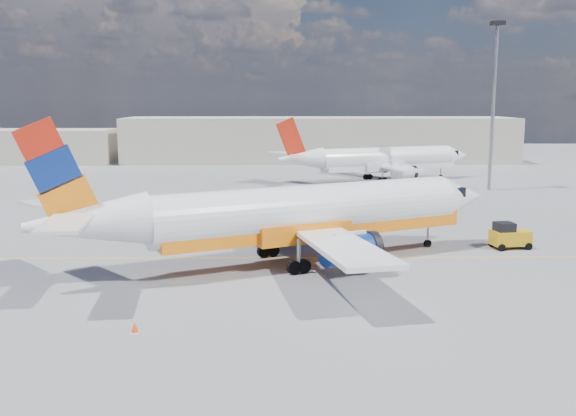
{
  "coord_description": "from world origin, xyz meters",
  "views": [
    {
      "loc": [
        -2.03,
        -42.48,
        11.55
      ],
      "look_at": [
        -1.49,
        4.2,
        3.5
      ],
      "focal_mm": 40.0,
      "sensor_mm": 36.0,
      "label": 1
    }
  ],
  "objects_px": {
    "second_jet": "(381,160)",
    "traffic_cone": "(135,327)",
    "main_jet": "(295,214)",
    "gse_tug": "(509,236)"
  },
  "relations": [
    {
      "from": "second_jet",
      "to": "gse_tug",
      "type": "height_order",
      "value": "second_jet"
    },
    {
      "from": "second_jet",
      "to": "main_jet",
      "type": "bearing_deg",
      "value": -125.73
    },
    {
      "from": "second_jet",
      "to": "traffic_cone",
      "type": "bearing_deg",
      "value": -129.64
    },
    {
      "from": "second_jet",
      "to": "gse_tug",
      "type": "relative_size",
      "value": 9.53
    },
    {
      "from": "second_jet",
      "to": "traffic_cone",
      "type": "height_order",
      "value": "second_jet"
    },
    {
      "from": "main_jet",
      "to": "gse_tug",
      "type": "bearing_deg",
      "value": -10.25
    },
    {
      "from": "gse_tug",
      "to": "second_jet",
      "type": "bearing_deg",
      "value": 85.71
    },
    {
      "from": "second_jet",
      "to": "gse_tug",
      "type": "distance_m",
      "value": 40.92
    },
    {
      "from": "gse_tug",
      "to": "traffic_cone",
      "type": "height_order",
      "value": "gse_tug"
    },
    {
      "from": "main_jet",
      "to": "traffic_cone",
      "type": "relative_size",
      "value": 58.26
    }
  ]
}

